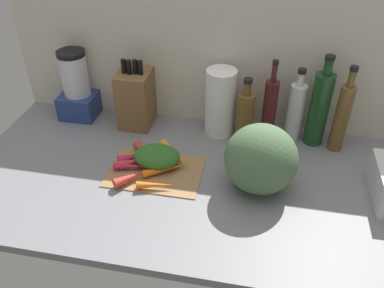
{
  "coord_description": "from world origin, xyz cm",
  "views": [
    {
      "loc": [
        14.77,
        -103.09,
        89.71
      ],
      "look_at": [
        -5.34,
        -0.09,
        13.99
      ],
      "focal_mm": 37.18,
      "sensor_mm": 36.0,
      "label": 1
    }
  ],
  "objects": [
    {
      "name": "carrot_4",
      "position": [
        -26.65,
        -1.06,
        2.13
      ],
      "size": [
        12.92,
        4.59,
        2.67
      ],
      "primitive_type": "cone",
      "rotation": [
        0.0,
        1.57,
        0.15
      ],
      "color": "#B2264C",
      "rests_on": "cutting_board"
    },
    {
      "name": "carrot_0",
      "position": [
        -27.87,
        3.61,
        2.54
      ],
      "size": [
        10.57,
        8.57,
        3.47
      ],
      "primitive_type": "cone",
      "rotation": [
        0.0,
        1.57,
        0.58
      ],
      "color": "#B2264C",
      "rests_on": "cutting_board"
    },
    {
      "name": "carrot_7",
      "position": [
        -13.49,
        8.46,
        2.28
      ],
      "size": [
        13.81,
        14.12,
        2.97
      ],
      "primitive_type": "cone",
      "rotation": [
        0.0,
        1.57,
        -0.8
      ],
      "color": "orange",
      "rests_on": "cutting_board"
    },
    {
      "name": "paper_towel_roll",
      "position": [
        -0.13,
        29.5,
        13.41
      ],
      "size": [
        11.58,
        11.58,
        26.83
      ],
      "primitive_type": "cylinder",
      "color": "white",
      "rests_on": "ground_plane"
    },
    {
      "name": "cutting_board",
      "position": [
        -18.48,
        0.4,
        0.4
      ],
      "size": [
        32.76,
        22.63,
        0.8
      ],
      "primitive_type": "cube",
      "color": "#997047",
      "rests_on": "ground_plane"
    },
    {
      "name": "bottle_3",
      "position": [
        36.58,
        29.66,
        15.06
      ],
      "size": [
        7.2,
        7.2,
        35.58
      ],
      "color": "#19421E",
      "rests_on": "ground_plane"
    },
    {
      "name": "carrot_3",
      "position": [
        -22.82,
        5.31,
        2.38
      ],
      "size": [
        14.29,
        15.29,
        3.16
      ],
      "primitive_type": "cone",
      "rotation": [
        0.0,
        1.57,
        -0.83
      ],
      "color": "red",
      "rests_on": "cutting_board"
    },
    {
      "name": "bottle_2",
      "position": [
        28.29,
        30.12,
        12.39
      ],
      "size": [
        6.0,
        6.0,
        29.68
      ],
      "color": "silver",
      "rests_on": "ground_plane"
    },
    {
      "name": "knife_block",
      "position": [
        -33.98,
        29.54,
        11.78
      ],
      "size": [
        12.46,
        15.12,
        28.48
      ],
      "color": "brown",
      "rests_on": "ground_plane"
    },
    {
      "name": "carrot_1",
      "position": [
        -25.41,
        2.14,
        2.07
      ],
      "size": [
        14.65,
        8.99,
        2.55
      ],
      "primitive_type": "cone",
      "rotation": [
        0.0,
        1.57,
        0.46
      ],
      "color": "red",
      "rests_on": "cutting_board"
    },
    {
      "name": "wall_back",
      "position": [
        0.0,
        38.5,
        30.0
      ],
      "size": [
        170.0,
        3.0,
        60.0
      ],
      "primitive_type": "cube",
      "color": "beige",
      "rests_on": "ground_plane"
    },
    {
      "name": "winter_squash",
      "position": [
        17.15,
        -1.26,
        11.94
      ],
      "size": [
        23.44,
        21.18,
        23.89
      ],
      "primitive_type": "ellipsoid",
      "color": "#4C6B47",
      "rests_on": "ground_plane"
    },
    {
      "name": "bottle_0",
      "position": [
        9.91,
        26.62,
        10.57
      ],
      "size": [
        6.47,
        6.47,
        25.86
      ],
      "color": "brown",
      "rests_on": "ground_plane"
    },
    {
      "name": "ground_plane",
      "position": [
        0.0,
        0.0,
        -1.5
      ],
      "size": [
        170.0,
        80.0,
        3.0
      ],
      "primitive_type": "cube",
      "color": "slate"
    },
    {
      "name": "carrot_2",
      "position": [
        -16.02,
        -8.96,
        2.1
      ],
      "size": [
        12.56,
        4.96,
        2.59
      ],
      "primitive_type": "cone",
      "rotation": [
        0.0,
        1.57,
        0.2
      ],
      "color": "orange",
      "rests_on": "cutting_board"
    },
    {
      "name": "carrot_6",
      "position": [
        -14.12,
        -0.0,
        2.15
      ],
      "size": [
        16.52,
        11.34,
        2.7
      ],
      "primitive_type": "cone",
      "rotation": [
        0.0,
        1.57,
        0.54
      ],
      "color": "orange",
      "rests_on": "cutting_board"
    },
    {
      "name": "bottle_1",
      "position": [
        18.73,
        29.24,
        12.9
      ],
      "size": [
        5.23,
        5.23,
        32.49
      ],
      "color": "#471919",
      "rests_on": "ground_plane"
    },
    {
      "name": "bottle_4",
      "position": [
        44.47,
        26.71,
        14.09
      ],
      "size": [
        5.36,
        5.36,
        33.67
      ],
      "color": "brown",
      "rests_on": "ground_plane"
    },
    {
      "name": "carrot_greens_pile",
      "position": [
        -18.62,
        3.38,
        4.28
      ],
      "size": [
        16.46,
        12.66,
        6.96
      ],
      "primitive_type": "ellipsoid",
      "color": "#2D6023",
      "rests_on": "cutting_board"
    },
    {
      "name": "blender_appliance",
      "position": [
        -59.8,
        31.38,
        12.4
      ],
      "size": [
        14.64,
        14.64,
        28.74
      ],
      "color": "navy",
      "rests_on": "ground_plane"
    },
    {
      "name": "carrot_5",
      "position": [
        -24.95,
        -7.05,
        2.47
      ],
      "size": [
        11.05,
        11.04,
        3.34
      ],
      "primitive_type": "cone",
      "rotation": [
        0.0,
        1.57,
        0.78
      ],
      "color": "red",
      "rests_on": "cutting_board"
    }
  ]
}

